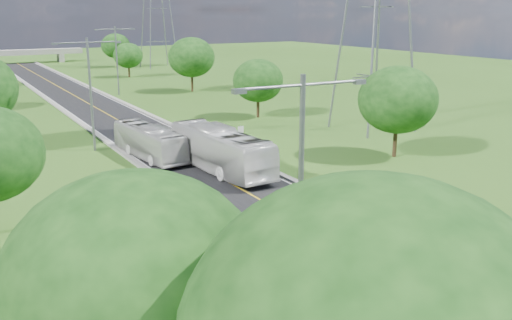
# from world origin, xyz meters

# --- Properties ---
(ground) EXTENTS (260.00, 260.00, 0.00)m
(ground) POSITION_xyz_m (0.00, 60.00, 0.00)
(ground) COLOR #305618
(ground) RESTS_ON ground
(road) EXTENTS (8.00, 150.00, 0.06)m
(road) POSITION_xyz_m (0.00, 66.00, 0.03)
(road) COLOR black
(road) RESTS_ON ground
(curb_left) EXTENTS (0.50, 150.00, 0.22)m
(curb_left) POSITION_xyz_m (-4.25, 66.00, 0.11)
(curb_left) COLOR gray
(curb_left) RESTS_ON ground
(curb_right) EXTENTS (0.50, 150.00, 0.22)m
(curb_right) POSITION_xyz_m (4.25, 66.00, 0.11)
(curb_right) COLOR gray
(curb_right) RESTS_ON ground
(speed_limit_sign) EXTENTS (0.55, 0.09, 2.40)m
(speed_limit_sign) POSITION_xyz_m (5.20, 37.98, 1.60)
(speed_limit_sign) COLOR slate
(speed_limit_sign) RESTS_ON ground
(overpass) EXTENTS (30.00, 3.00, 3.20)m
(overpass) POSITION_xyz_m (0.00, 140.00, 2.41)
(overpass) COLOR gray
(overpass) RESTS_ON ground
(streetlight_near_left) EXTENTS (5.90, 0.25, 10.00)m
(streetlight_near_left) POSITION_xyz_m (-6.00, 12.00, 5.94)
(streetlight_near_left) COLOR slate
(streetlight_near_left) RESTS_ON ground
(streetlight_mid_left) EXTENTS (5.90, 0.25, 10.00)m
(streetlight_mid_left) POSITION_xyz_m (-6.00, 45.00, 5.94)
(streetlight_mid_left) COLOR slate
(streetlight_mid_left) RESTS_ON ground
(streetlight_far_right) EXTENTS (5.90, 0.25, 10.00)m
(streetlight_far_right) POSITION_xyz_m (6.00, 78.00, 5.94)
(streetlight_far_right) COLOR slate
(streetlight_far_right) RESTS_ON ground
(power_tower_far) EXTENTS (9.00, 6.40, 28.00)m
(power_tower_far) POSITION_xyz_m (26.00, 115.00, 14.01)
(power_tower_far) COLOR slate
(power_tower_far) RESTS_ON ground
(tree_la) EXTENTS (7.14, 7.14, 8.30)m
(tree_la) POSITION_xyz_m (-14.00, 8.00, 5.27)
(tree_la) COLOR black
(tree_la) RESTS_ON ground
(tree_rb) EXTENTS (6.72, 6.72, 7.82)m
(tree_rb) POSITION_xyz_m (16.00, 30.00, 4.95)
(tree_rb) COLOR black
(tree_rb) RESTS_ON ground
(tree_rc) EXTENTS (5.88, 5.88, 6.84)m
(tree_rc) POSITION_xyz_m (15.00, 52.00, 4.33)
(tree_rc) COLOR black
(tree_rc) RESTS_ON ground
(tree_rd) EXTENTS (7.14, 7.14, 8.30)m
(tree_rd) POSITION_xyz_m (17.00, 76.00, 5.27)
(tree_rd) COLOR black
(tree_rd) RESTS_ON ground
(tree_re) EXTENTS (5.46, 5.46, 6.35)m
(tree_re) POSITION_xyz_m (14.50, 100.00, 4.02)
(tree_re) COLOR black
(tree_re) RESTS_ON ground
(tree_rf) EXTENTS (6.30, 6.30, 7.33)m
(tree_rf) POSITION_xyz_m (18.00, 120.00, 4.64)
(tree_rf) COLOR black
(tree_rf) RESTS_ON ground
(bus_outbound) EXTENTS (3.58, 12.39, 3.41)m
(bus_outbound) POSITION_xyz_m (0.80, 33.16, 1.76)
(bus_outbound) COLOR silver
(bus_outbound) RESTS_ON road
(bus_inbound) EXTENTS (3.28, 10.25, 2.81)m
(bus_inbound) POSITION_xyz_m (-2.60, 39.96, 1.46)
(bus_inbound) COLOR beige
(bus_inbound) RESTS_ON road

